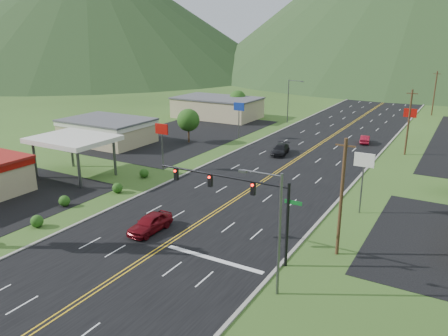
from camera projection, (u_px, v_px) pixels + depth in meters
The scene contains 22 objects.
ground at pixel (52, 319), 28.30m from camera, with size 500.00×500.00×0.00m, color #2B4619.
road at pixel (52, 319), 28.30m from camera, with size 20.00×460.00×0.04m, color black.
traffic_signal at pixel (242, 194), 35.26m from camera, with size 13.10×0.43×7.00m.
streetlight_east at pixel (275, 226), 29.75m from camera, with size 3.28×0.25×9.00m.
streetlight_west at pixel (290, 98), 90.42m from camera, with size 3.28×0.25×9.00m.
gas_canopy at pixel (73, 140), 55.63m from camera, with size 10.00×8.00×5.30m.
building_west_mid at pixel (107, 130), 74.42m from camera, with size 14.40×10.40×4.10m.
building_west_far at pixel (217, 107), 97.39m from camera, with size 18.40×11.40×4.50m.
pole_sign_west_a at pixel (162, 134), 58.39m from camera, with size 2.00×0.18×6.40m.
pole_sign_west_b at pixel (239, 110), 76.63m from camera, with size 2.00×0.18×6.40m.
pole_sign_east_a at pixel (364, 166), 43.85m from camera, with size 2.00×0.18×6.40m.
pole_sign_east_b at pixel (410, 117), 70.38m from camera, with size 2.00×0.18×6.40m.
tree_west_a at pixel (188, 120), 74.03m from camera, with size 3.84×3.84×5.82m.
tree_west_b at pixel (238, 99), 98.81m from camera, with size 3.84×3.84×5.82m.
utility_pole_a at pixel (341, 197), 35.30m from camera, with size 1.60×0.28×10.00m.
utility_pole_b at pixel (409, 122), 65.98m from camera, with size 1.60×0.28×10.00m.
utility_pole_c at pixel (434, 93), 99.15m from camera, with size 1.60×0.28×10.00m.
utility_pole_d at pixel (447, 79), 132.32m from camera, with size 1.60×0.28×10.00m.
mountain_nw at pixel (90, 9), 213.56m from camera, with size 190.00×190.00×60.00m, color #223A1A.
car_red_near at pixel (150, 223), 40.68m from camera, with size 2.00×4.97×1.69m, color maroon.
car_dark_mid at pixel (280, 150), 67.23m from camera, with size 2.12×5.22×1.51m, color black.
car_red_far at pixel (365, 139), 74.28m from camera, with size 1.45×4.15×1.37m, color maroon.
Camera 1 is at (21.76, -15.42, 17.64)m, focal length 35.00 mm.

